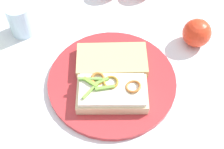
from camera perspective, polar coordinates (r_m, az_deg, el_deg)
The scene contains 6 objects.
ground_plane at distance 0.79m, azimuth 0.00°, elevation -1.41°, with size 2.00×2.00×0.00m, color white.
plate at distance 0.78m, azimuth 0.00°, elevation -1.14°, with size 0.31×0.31×0.01m, color #B12E32.
sandwich at distance 0.73m, azimuth -0.02°, elevation -3.21°, with size 0.18×0.14×0.05m.
bread_slice_side at distance 0.79m, azimuth -0.02°, elevation 2.60°, with size 0.17×0.09×0.02m, color tan.
apple_2 at distance 0.87m, azimuth 14.94°, elevation 7.20°, with size 0.08×0.08×0.08m, color red.
drinking_glass at distance 0.90m, azimuth -16.03°, elevation 9.50°, with size 0.07×0.07×0.09m, color silver.
Camera 1 is at (0.14, -0.42, 0.65)m, focal length 51.09 mm.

